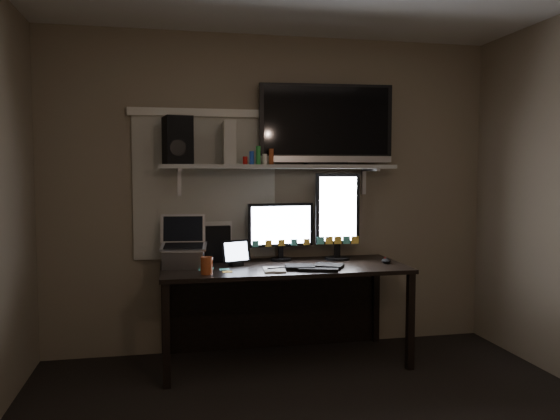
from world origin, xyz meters
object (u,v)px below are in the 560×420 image
object	(u,v)px
desk	(280,286)
cup	(207,266)
keyboard	(314,267)
mouse	(386,261)
monitor_portrait	(337,216)
laptop	(184,242)
speaker	(177,141)
tablet	(236,253)
game_console	(228,143)
monitor_landscape	(281,231)
tv	(326,125)

from	to	relation	value
desk	cup	size ratio (longest dim) A/B	15.17
keyboard	mouse	size ratio (longest dim) A/B	4.31
monitor_portrait	mouse	distance (m)	0.51
laptop	speaker	distance (m)	0.75
monitor_portrait	mouse	world-z (taller)	monitor_portrait
keyboard	cup	distance (m)	0.78
mouse	tablet	world-z (taller)	tablet
speaker	desk	bearing A→B (deg)	-14.08
monitor_portrait	cup	size ratio (longest dim) A/B	5.88
tablet	speaker	distance (m)	0.93
mouse	game_console	xyz separation A→B (m)	(-1.17, 0.27, 0.89)
mouse	speaker	bearing A→B (deg)	168.53
monitor_portrait	speaker	xyz separation A→B (m)	(-1.24, -0.01, 0.58)
cup	mouse	bearing A→B (deg)	7.54
monitor_landscape	keyboard	distance (m)	0.49
laptop	tv	xyz separation A→B (m)	(1.12, 0.16, 0.88)
monitor_portrait	laptop	world-z (taller)	monitor_portrait
desk	keyboard	bearing A→B (deg)	-56.68
monitor_portrait	game_console	world-z (taller)	game_console
monitor_landscape	cup	xyz separation A→B (m)	(-0.61, -0.48, -0.17)
cup	speaker	world-z (taller)	speaker
tablet	game_console	distance (m)	0.83
cup	desk	bearing A→B (deg)	31.23
desk	mouse	world-z (taller)	mouse
laptop	tv	world-z (taller)	tv
tablet	tv	world-z (taller)	tv
desk	monitor_portrait	size ratio (longest dim) A/B	2.58
keyboard	mouse	bearing A→B (deg)	28.97
cup	tablet	bearing A→B (deg)	50.93
cup	game_console	distance (m)	0.99
cup	monitor_landscape	bearing A→B (deg)	37.92
monitor_portrait	monitor_landscape	bearing A→B (deg)	176.70
monitor_landscape	laptop	distance (m)	0.78
keyboard	speaker	size ratio (longest dim) A/B	1.22
mouse	cup	size ratio (longest dim) A/B	0.84
mouse	desk	bearing A→B (deg)	164.32
keyboard	tv	bearing A→B (deg)	81.91
game_console	monitor_portrait	bearing A→B (deg)	-0.25
tablet	laptop	world-z (taller)	laptop
game_console	speaker	size ratio (longest dim) A/B	0.92
monitor_portrait	keyboard	bearing A→B (deg)	-124.83
keyboard	monitor_portrait	bearing A→B (deg)	69.26
tablet	tv	xyz separation A→B (m)	(0.74, 0.18, 0.97)
tablet	game_console	bearing A→B (deg)	82.80
monitor_portrait	tablet	world-z (taller)	monitor_portrait
tv	laptop	bearing A→B (deg)	-167.37
desk	game_console	world-z (taller)	game_console
game_console	desk	bearing A→B (deg)	-12.28
tablet	game_console	xyz separation A→B (m)	(-0.03, 0.16, 0.82)
monitor_landscape	monitor_portrait	size ratio (longest dim) A/B	0.75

